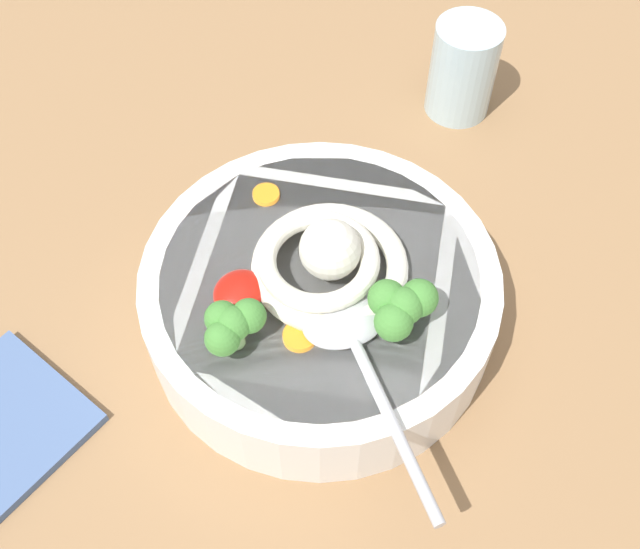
# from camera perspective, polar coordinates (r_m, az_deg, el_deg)

# --- Properties ---
(table_slab) EXTENTS (1.18, 1.18, 0.03)m
(table_slab) POSITION_cam_1_polar(r_m,az_deg,el_deg) (0.65, 0.03, -0.62)
(table_slab) COLOR #936D47
(table_slab) RESTS_ON ground
(soup_bowl) EXTENTS (0.27, 0.27, 0.06)m
(soup_bowl) POSITION_cam_1_polar(r_m,az_deg,el_deg) (0.59, 0.00, -1.70)
(soup_bowl) COLOR white
(soup_bowl) RESTS_ON table_slab
(noodle_pile) EXTENTS (0.12, 0.12, 0.05)m
(noodle_pile) POSITION_cam_1_polar(r_m,az_deg,el_deg) (0.55, 0.50, 1.02)
(noodle_pile) COLOR silver
(noodle_pile) RESTS_ON soup_bowl
(soup_spoon) EXTENTS (0.13, 0.16, 0.02)m
(soup_spoon) POSITION_cam_1_polar(r_m,az_deg,el_deg) (0.52, 2.36, -4.58)
(soup_spoon) COLOR #B7B7BC
(soup_spoon) RESTS_ON soup_bowl
(chili_sauce_dollop) EXTENTS (0.04, 0.03, 0.02)m
(chili_sauce_dollop) POSITION_cam_1_polar(r_m,az_deg,el_deg) (0.55, -6.01, -1.29)
(chili_sauce_dollop) COLOR #B2190F
(chili_sauce_dollop) RESTS_ON soup_bowl
(broccoli_floret_front) EXTENTS (0.05, 0.04, 0.04)m
(broccoli_floret_front) POSITION_cam_1_polar(r_m,az_deg,el_deg) (0.51, -6.57, -3.65)
(broccoli_floret_front) COLOR #7A9E60
(broccoli_floret_front) RESTS_ON soup_bowl
(broccoli_floret_beside_chili) EXTENTS (0.05, 0.04, 0.04)m
(broccoli_floret_beside_chili) POSITION_cam_1_polar(r_m,az_deg,el_deg) (0.52, 5.99, -2.37)
(broccoli_floret_beside_chili) COLOR #7A9E60
(broccoli_floret_beside_chili) RESTS_ON soup_bowl
(carrot_slice_rear) EXTENTS (0.02, 0.02, 0.00)m
(carrot_slice_rear) POSITION_cam_1_polar(r_m,az_deg,el_deg) (0.53, -1.51, -4.58)
(carrot_slice_rear) COLOR orange
(carrot_slice_rear) RESTS_ON soup_bowl
(carrot_slice_far) EXTENTS (0.02, 0.02, 0.00)m
(carrot_slice_far) POSITION_cam_1_polar(r_m,az_deg,el_deg) (0.61, -3.99, 5.91)
(carrot_slice_far) COLOR orange
(carrot_slice_far) RESTS_ON soup_bowl
(drinking_glass) EXTENTS (0.06, 0.06, 0.09)m
(drinking_glass) POSITION_cam_1_polar(r_m,az_deg,el_deg) (0.75, 10.45, 14.66)
(drinking_glass) COLOR silver
(drinking_glass) RESTS_ON table_slab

